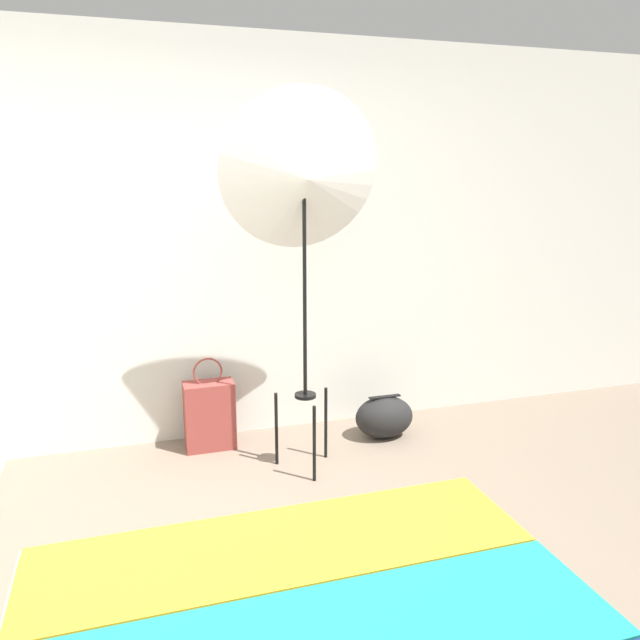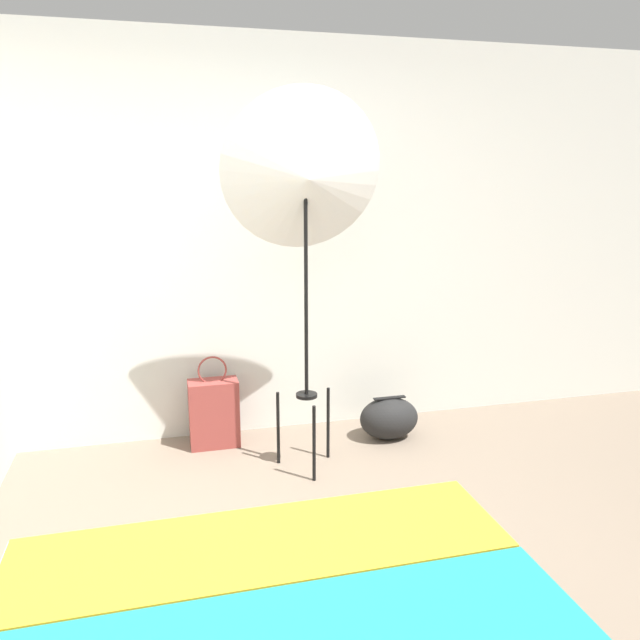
% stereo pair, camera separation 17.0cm
% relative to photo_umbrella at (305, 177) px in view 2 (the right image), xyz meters
% --- Properties ---
extents(ground_plane, '(14.00, 14.00, 0.00)m').
position_rel_photo_umbrella_xyz_m(ground_plane, '(-0.41, -1.38, -1.73)').
color(ground_plane, '#756656').
extents(wall_back, '(8.00, 0.05, 2.60)m').
position_rel_photo_umbrella_xyz_m(wall_back, '(-0.41, 0.67, -0.43)').
color(wall_back, beige).
rests_on(wall_back, ground_plane).
extents(photo_umbrella, '(0.92, 0.42, 2.20)m').
position_rel_photo_umbrella_xyz_m(photo_umbrella, '(0.00, 0.00, 0.00)').
color(photo_umbrella, black).
rests_on(photo_umbrella, ground_plane).
extents(tote_bag, '(0.32, 0.17, 0.61)m').
position_rel_photo_umbrella_xyz_m(tote_bag, '(-0.51, 0.45, -1.50)').
color(tote_bag, brown).
rests_on(tote_bag, ground_plane).
extents(duffel_bag, '(0.40, 0.28, 0.29)m').
position_rel_photo_umbrella_xyz_m(duffel_bag, '(0.63, 0.27, -1.58)').
color(duffel_bag, black).
rests_on(duffel_bag, ground_plane).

